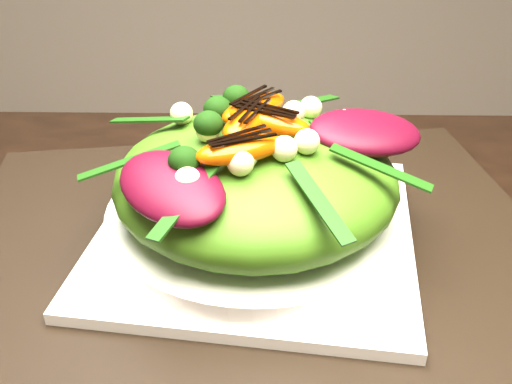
{
  "coord_description": "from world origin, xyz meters",
  "views": [
    {
      "loc": [
        -0.24,
        -0.25,
        1.06
      ],
      "look_at": [
        -0.24,
        0.18,
        0.8
      ],
      "focal_mm": 42.0,
      "sensor_mm": 36.0,
      "label": 1
    }
  ],
  "objects_px": {
    "placemat": "(256,237)",
    "plate_base": "(256,230)",
    "salad_bowl": "(256,216)",
    "orange_segment": "(238,112)",
    "lettuce_mound": "(256,179)"
  },
  "relations": [
    {
      "from": "orange_segment",
      "to": "plate_base",
      "type": "bearing_deg",
      "value": -60.36
    },
    {
      "from": "placemat",
      "to": "lettuce_mound",
      "type": "distance_m",
      "value": 0.06
    },
    {
      "from": "plate_base",
      "to": "lettuce_mound",
      "type": "relative_size",
      "value": 1.13
    },
    {
      "from": "placemat",
      "to": "salad_bowl",
      "type": "xyz_separation_m",
      "value": [
        -0.0,
        0.0,
        0.02
      ]
    },
    {
      "from": "placemat",
      "to": "plate_base",
      "type": "height_order",
      "value": "plate_base"
    },
    {
      "from": "placemat",
      "to": "orange_segment",
      "type": "distance_m",
      "value": 0.11
    },
    {
      "from": "placemat",
      "to": "lettuce_mound",
      "type": "height_order",
      "value": "lettuce_mound"
    },
    {
      "from": "placemat",
      "to": "salad_bowl",
      "type": "distance_m",
      "value": 0.02
    },
    {
      "from": "salad_bowl",
      "to": "plate_base",
      "type": "bearing_deg",
      "value": -90.0
    },
    {
      "from": "salad_bowl",
      "to": "lettuce_mound",
      "type": "distance_m",
      "value": 0.04
    },
    {
      "from": "plate_base",
      "to": "orange_segment",
      "type": "bearing_deg",
      "value": 119.64
    },
    {
      "from": "placemat",
      "to": "orange_segment",
      "type": "relative_size",
      "value": 7.22
    },
    {
      "from": "lettuce_mound",
      "to": "orange_segment",
      "type": "relative_size",
      "value": 3.37
    },
    {
      "from": "plate_base",
      "to": "placemat",
      "type": "bearing_deg",
      "value": -45.0
    },
    {
      "from": "lettuce_mound",
      "to": "placemat",
      "type": "bearing_deg",
      "value": 0.0
    }
  ]
}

